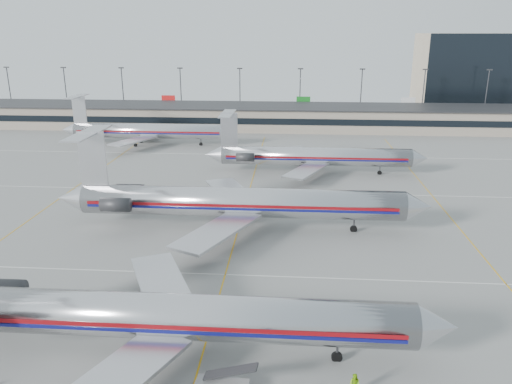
{
  "coord_description": "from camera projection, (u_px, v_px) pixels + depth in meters",
  "views": [
    {
      "loc": [
        7.03,
        -39.06,
        25.5
      ],
      "look_at": [
        2.22,
        25.93,
        4.5
      ],
      "focal_mm": 35.0,
      "sensor_mm": 36.0,
      "label": 1
    }
  ],
  "objects": [
    {
      "name": "light_mast_row",
      "position": [
        270.0,
        91.0,
        149.07
      ],
      "size": [
        163.6,
        0.4,
        15.28
      ],
      "color": "#38383D",
      "rests_on": "ground"
    },
    {
      "name": "jet_back_row",
      "position": [
        145.0,
        131.0,
        116.95
      ],
      "size": [
        41.89,
        25.77,
        11.45
      ],
      "color": "silver",
      "rests_on": "ground"
    },
    {
      "name": "apron_markings",
      "position": [
        225.0,
        274.0,
        54.88
      ],
      "size": [
        160.0,
        0.15,
        0.02
      ],
      "primitive_type": "cube",
      "color": "silver",
      "rests_on": "ground"
    },
    {
      "name": "ground",
      "position": [
        211.0,
        325.0,
        45.39
      ],
      "size": [
        260.0,
        260.0,
        0.0
      ],
      "primitive_type": "plane",
      "color": "gray",
      "rests_on": "ground"
    },
    {
      "name": "terminal",
      "position": [
        267.0,
        117.0,
        137.42
      ],
      "size": [
        162.0,
        17.0,
        6.25
      ],
      "color": "gray",
      "rests_on": "ground"
    },
    {
      "name": "jet_third_row",
      "position": [
        311.0,
        156.0,
        93.26
      ],
      "size": [
        41.5,
        25.53,
        11.35
      ],
      "color": "silver",
      "rests_on": "ground"
    },
    {
      "name": "distant_building",
      "position": [
        467.0,
        74.0,
        158.7
      ],
      "size": [
        30.0,
        20.0,
        25.0
      ],
      "primitive_type": "cube",
      "color": "tan",
      "rests_on": "ground"
    },
    {
      "name": "belt_loader",
      "position": [
        223.0,
        384.0,
        36.9
      ],
      "size": [
        4.76,
        1.81,
        2.48
      ],
      "rotation": [
        0.0,
        0.0,
        -0.1
      ],
      "color": "#949494",
      "rests_on": "ground"
    },
    {
      "name": "jet_foreground",
      "position": [
        152.0,
        315.0,
        40.49
      ],
      "size": [
        47.03,
        27.7,
        12.31
      ],
      "color": "silver",
      "rests_on": "ground"
    },
    {
      "name": "jet_second_row",
      "position": [
        234.0,
        202.0,
        66.65
      ],
      "size": [
        50.26,
        29.59,
        13.16
      ],
      "color": "silver",
      "rests_on": "ground"
    }
  ]
}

